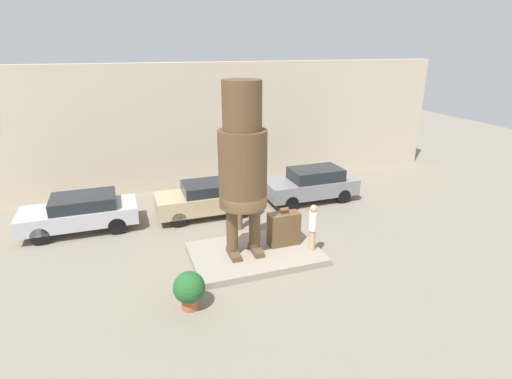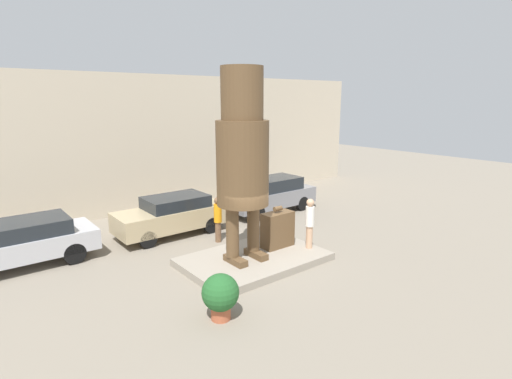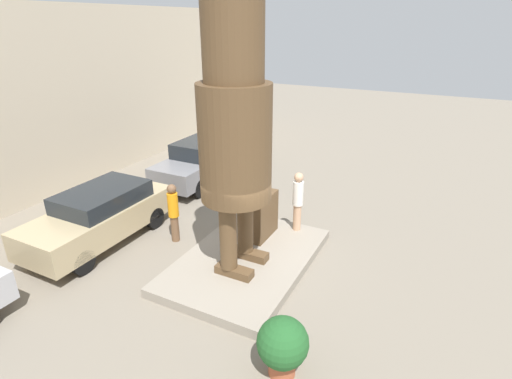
{
  "view_description": "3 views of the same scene",
  "coord_description": "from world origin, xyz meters",
  "px_view_note": "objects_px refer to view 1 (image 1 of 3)",
  "views": [
    {
      "loc": [
        -4.24,
        -12.14,
        7.31
      ],
      "look_at": [
        -0.01,
        -0.11,
        2.65
      ],
      "focal_mm": 28.0,
      "sensor_mm": 36.0,
      "label": 1
    },
    {
      "loc": [
        -7.69,
        -9.77,
        5.35
      ],
      "look_at": [
        0.17,
        0.1,
        2.46
      ],
      "focal_mm": 28.0,
      "sensor_mm": 36.0,
      "label": 2
    },
    {
      "loc": [
        -7.79,
        -4.23,
        5.9
      ],
      "look_at": [
        -0.01,
        -0.28,
        2.19
      ],
      "focal_mm": 28.0,
      "sensor_mm": 36.0,
      "label": 3
    }
  ],
  "objects_px": {
    "tourist": "(313,226)",
    "parked_car_tan": "(207,198)",
    "parked_car_silver": "(81,212)",
    "parked_car_grey": "(312,184)",
    "worker_hivis": "(240,208)",
    "giant_suitcase": "(284,229)",
    "statue_figure": "(243,158)",
    "planter_pot": "(189,289)"
  },
  "relations": [
    {
      "from": "tourist",
      "to": "planter_pot",
      "type": "bearing_deg",
      "value": -161.38
    },
    {
      "from": "tourist",
      "to": "parked_car_grey",
      "type": "relative_size",
      "value": 0.39
    },
    {
      "from": "parked_car_tan",
      "to": "parked_car_grey",
      "type": "distance_m",
      "value": 5.27
    },
    {
      "from": "parked_car_silver",
      "to": "worker_hivis",
      "type": "relative_size",
      "value": 2.6
    },
    {
      "from": "statue_figure",
      "to": "tourist",
      "type": "bearing_deg",
      "value": -14.8
    },
    {
      "from": "giant_suitcase",
      "to": "worker_hivis",
      "type": "bearing_deg",
      "value": 114.14
    },
    {
      "from": "tourist",
      "to": "worker_hivis",
      "type": "height_order",
      "value": "tourist"
    },
    {
      "from": "parked_car_silver",
      "to": "parked_car_grey",
      "type": "height_order",
      "value": "parked_car_grey"
    },
    {
      "from": "parked_car_grey",
      "to": "worker_hivis",
      "type": "distance_m",
      "value": 4.72
    },
    {
      "from": "statue_figure",
      "to": "parked_car_tan",
      "type": "bearing_deg",
      "value": 94.88
    },
    {
      "from": "parked_car_silver",
      "to": "worker_hivis",
      "type": "bearing_deg",
      "value": 161.7
    },
    {
      "from": "parked_car_grey",
      "to": "worker_hivis",
      "type": "height_order",
      "value": "worker_hivis"
    },
    {
      "from": "statue_figure",
      "to": "tourist",
      "type": "distance_m",
      "value": 3.57
    },
    {
      "from": "parked_car_grey",
      "to": "tourist",
      "type": "bearing_deg",
      "value": 63.15
    },
    {
      "from": "giant_suitcase",
      "to": "parked_car_grey",
      "type": "relative_size",
      "value": 0.33
    },
    {
      "from": "parked_car_tan",
      "to": "worker_hivis",
      "type": "xyz_separation_m",
      "value": [
        0.96,
        -1.84,
        0.13
      ]
    },
    {
      "from": "parked_car_tan",
      "to": "planter_pot",
      "type": "bearing_deg",
      "value": 72.82
    },
    {
      "from": "parked_car_tan",
      "to": "parked_car_grey",
      "type": "xyz_separation_m",
      "value": [
        5.27,
        0.08,
        0.04
      ]
    },
    {
      "from": "giant_suitcase",
      "to": "parked_car_silver",
      "type": "xyz_separation_m",
      "value": [
        -7.22,
        4.31,
        -0.05
      ]
    },
    {
      "from": "worker_hivis",
      "to": "tourist",
      "type": "bearing_deg",
      "value": -59.33
    },
    {
      "from": "giant_suitcase",
      "to": "tourist",
      "type": "relative_size",
      "value": 0.83
    },
    {
      "from": "giant_suitcase",
      "to": "worker_hivis",
      "type": "xyz_separation_m",
      "value": [
        -1.01,
        2.26,
        0.09
      ]
    },
    {
      "from": "statue_figure",
      "to": "worker_hivis",
      "type": "xyz_separation_m",
      "value": [
        0.6,
        2.4,
        -2.81
      ]
    },
    {
      "from": "parked_car_tan",
      "to": "tourist",
      "type": "bearing_deg",
      "value": 119.52
    },
    {
      "from": "giant_suitcase",
      "to": "parked_car_grey",
      "type": "height_order",
      "value": "giant_suitcase"
    },
    {
      "from": "planter_pot",
      "to": "parked_car_silver",
      "type": "bearing_deg",
      "value": 115.83
    },
    {
      "from": "parked_car_grey",
      "to": "planter_pot",
      "type": "height_order",
      "value": "parked_car_grey"
    },
    {
      "from": "tourist",
      "to": "planter_pot",
      "type": "height_order",
      "value": "tourist"
    },
    {
      "from": "planter_pot",
      "to": "worker_hivis",
      "type": "relative_size",
      "value": 0.67
    },
    {
      "from": "parked_car_silver",
      "to": "planter_pot",
      "type": "height_order",
      "value": "parked_car_silver"
    },
    {
      "from": "parked_car_tan",
      "to": "statue_figure",
      "type": "bearing_deg",
      "value": 94.88
    },
    {
      "from": "statue_figure",
      "to": "worker_hivis",
      "type": "height_order",
      "value": "statue_figure"
    },
    {
      "from": "giant_suitcase",
      "to": "parked_car_grey",
      "type": "xyz_separation_m",
      "value": [
        3.3,
        4.17,
        -0.0
      ]
    },
    {
      "from": "parked_car_tan",
      "to": "parked_car_grey",
      "type": "relative_size",
      "value": 0.98
    },
    {
      "from": "tourist",
      "to": "parked_car_tan",
      "type": "bearing_deg",
      "value": 119.52
    },
    {
      "from": "statue_figure",
      "to": "parked_car_tan",
      "type": "relative_size",
      "value": 1.38
    },
    {
      "from": "giant_suitcase",
      "to": "parked_car_silver",
      "type": "bearing_deg",
      "value": 149.16
    },
    {
      "from": "giant_suitcase",
      "to": "parked_car_tan",
      "type": "height_order",
      "value": "giant_suitcase"
    },
    {
      "from": "parked_car_grey",
      "to": "planter_pot",
      "type": "relative_size",
      "value": 3.8
    },
    {
      "from": "statue_figure",
      "to": "parked_car_silver",
      "type": "xyz_separation_m",
      "value": [
        -5.61,
        4.46,
        -2.95
      ]
    },
    {
      "from": "parked_car_silver",
      "to": "tourist",
      "type": "bearing_deg",
      "value": 147.56
    },
    {
      "from": "tourist",
      "to": "parked_car_silver",
      "type": "xyz_separation_m",
      "value": [
        -8.01,
        5.09,
        -0.38
      ]
    }
  ]
}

